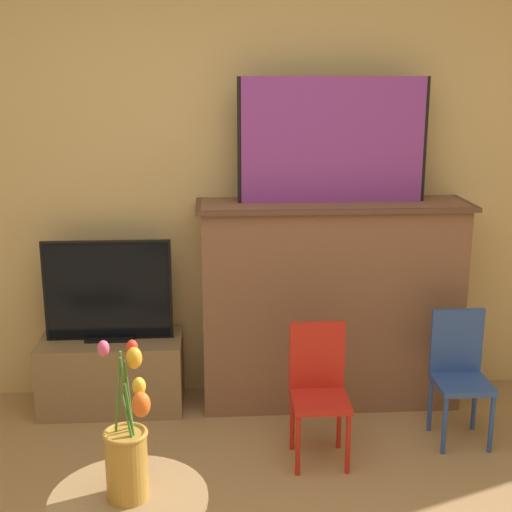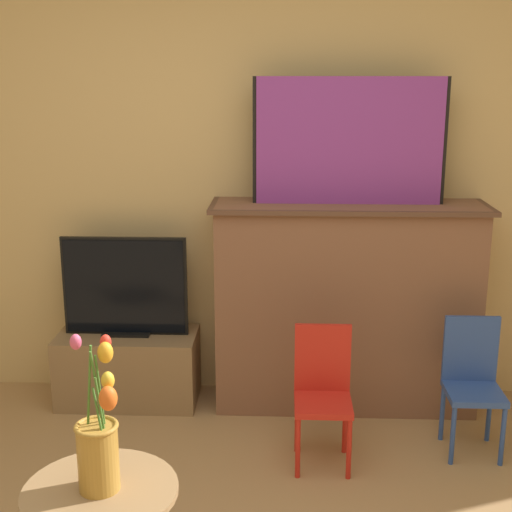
{
  "view_description": "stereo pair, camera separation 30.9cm",
  "coord_description": "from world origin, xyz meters",
  "px_view_note": "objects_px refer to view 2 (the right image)",
  "views": [
    {
      "loc": [
        -0.13,
        -1.85,
        1.85
      ],
      "look_at": [
        0.06,
        1.13,
        1.07
      ],
      "focal_mm": 50.0,
      "sensor_mm": 36.0,
      "label": 1
    },
    {
      "loc": [
        0.18,
        -1.86,
        1.85
      ],
      "look_at": [
        0.06,
        1.13,
        1.07
      ],
      "focal_mm": 50.0,
      "sensor_mm": 36.0,
      "label": 2
    }
  ],
  "objects_px": {
    "chair_blue": "(472,378)",
    "vase_tulips": "(99,444)",
    "painting": "(349,141)",
    "tv_monitor": "(125,288)",
    "chair_red": "(323,388)"
  },
  "relations": [
    {
      "from": "painting",
      "to": "chair_blue",
      "type": "xyz_separation_m",
      "value": [
        0.6,
        -0.48,
        -1.11
      ]
    },
    {
      "from": "painting",
      "to": "tv_monitor",
      "type": "bearing_deg",
      "value": -179.03
    },
    {
      "from": "chair_blue",
      "to": "chair_red",
      "type": "bearing_deg",
      "value": -168.84
    },
    {
      "from": "chair_blue",
      "to": "vase_tulips",
      "type": "xyz_separation_m",
      "value": [
        -1.52,
        -1.27,
        0.32
      ]
    },
    {
      "from": "chair_red",
      "to": "chair_blue",
      "type": "bearing_deg",
      "value": 11.16
    },
    {
      "from": "tv_monitor",
      "to": "chair_red",
      "type": "xyz_separation_m",
      "value": [
        1.07,
        -0.6,
        -0.3
      ]
    },
    {
      "from": "tv_monitor",
      "to": "chair_red",
      "type": "relative_size",
      "value": 1.03
    },
    {
      "from": "tv_monitor",
      "to": "painting",
      "type": "bearing_deg",
      "value": 0.97
    },
    {
      "from": "chair_blue",
      "to": "vase_tulips",
      "type": "bearing_deg",
      "value": -140.04
    },
    {
      "from": "painting",
      "to": "vase_tulips",
      "type": "distance_m",
      "value": 2.13
    },
    {
      "from": "painting",
      "to": "tv_monitor",
      "type": "relative_size",
      "value": 1.46
    },
    {
      "from": "painting",
      "to": "chair_red",
      "type": "distance_m",
      "value": 1.28
    },
    {
      "from": "painting",
      "to": "vase_tulips",
      "type": "relative_size",
      "value": 1.95
    },
    {
      "from": "chair_red",
      "to": "vase_tulips",
      "type": "distance_m",
      "value": 1.41
    },
    {
      "from": "tv_monitor",
      "to": "vase_tulips",
      "type": "bearing_deg",
      "value": -80.19
    }
  ]
}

